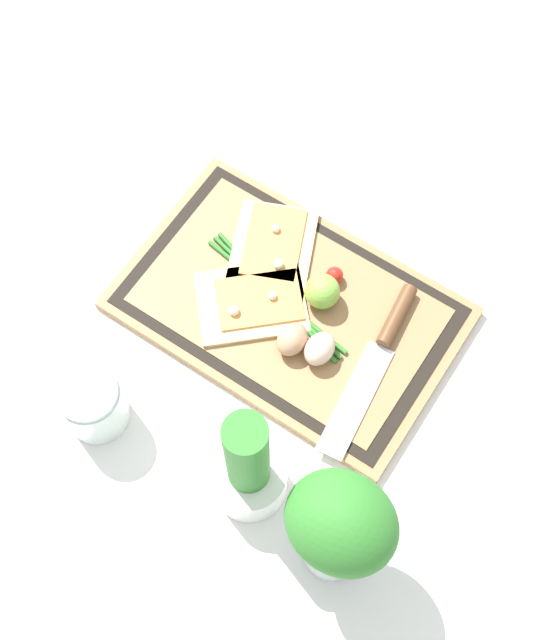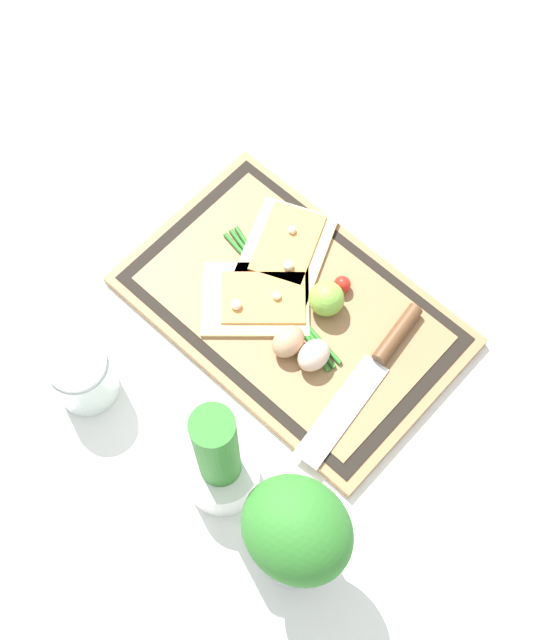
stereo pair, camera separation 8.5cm
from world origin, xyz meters
name	(u,v)px [view 1 (the left image)]	position (x,y,z in m)	size (l,w,h in m)	color
ground_plane	(289,311)	(0.00, 0.00, 0.00)	(6.00, 6.00, 0.00)	white
cutting_board	(289,308)	(0.00, 0.00, 0.01)	(0.48, 0.31, 0.02)	#997047
pizza_slice_near	(273,249)	(0.07, -0.06, 0.02)	(0.17, 0.19, 0.02)	#DBBC7F
pizza_slice_far	(253,302)	(0.05, 0.03, 0.02)	(0.20, 0.19, 0.02)	#DBBC7F
knife	(384,341)	(-0.15, -0.02, 0.03)	(0.06, 0.28, 0.02)	silver
egg_brown	(292,339)	(-0.04, 0.05, 0.04)	(0.04, 0.05, 0.04)	tan
egg_pink	(320,349)	(-0.08, 0.04, 0.04)	(0.04, 0.05, 0.04)	beige
lime	(322,291)	(-0.03, -0.03, 0.05)	(0.05, 0.05, 0.05)	#7FB742
cherry_tomato_red	(335,275)	(-0.03, -0.07, 0.03)	(0.03, 0.03, 0.03)	red
scallion_bunch	(276,295)	(0.02, 0.00, 0.02)	(0.27, 0.09, 0.01)	#2D7528
herb_pot	(249,470)	(-0.10, 0.25, 0.09)	(0.10, 0.10, 0.25)	white
sauce_jar	(94,405)	(0.13, 0.28, 0.04)	(0.09, 0.09, 0.10)	silver
herb_glass	(340,528)	(-0.24, 0.26, 0.13)	(0.14, 0.12, 0.22)	silver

